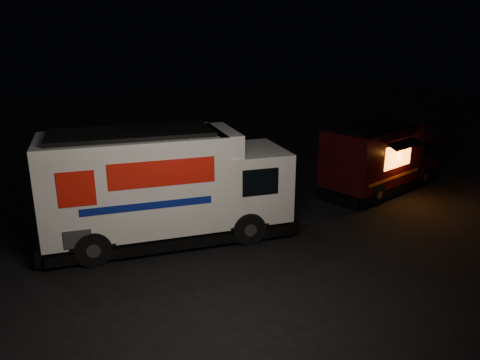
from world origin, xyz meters
TOP-DOWN VIEW (x-y plane):
  - ground at (0.00, 0.00)m, footprint 80.00×80.00m
  - white_truck at (-1.55, 2.03)m, footprint 8.02×4.12m
  - red_truck at (7.73, 2.30)m, footprint 6.18×3.30m

SIDE VIEW (x-z plane):
  - ground at x=0.00m, z-range 0.00..0.00m
  - red_truck at x=7.73m, z-range 0.00..2.73m
  - white_truck at x=-1.55m, z-range 0.00..3.47m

